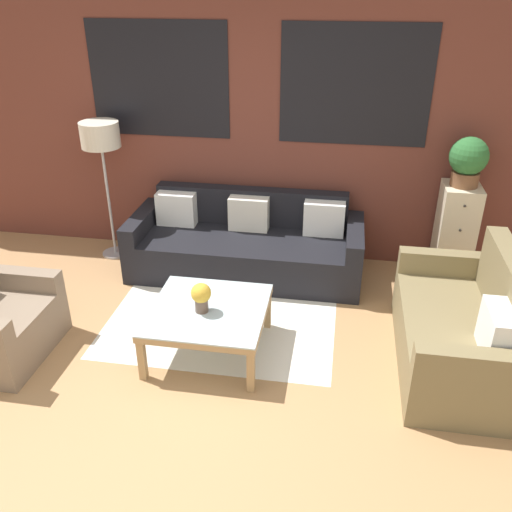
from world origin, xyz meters
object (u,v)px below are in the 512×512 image
(coffee_table, at_px, (208,315))
(settee_vintage, at_px, (462,331))
(floor_lamp, at_px, (101,141))
(drawer_cabinet, at_px, (455,233))
(couch_dark, at_px, (246,246))
(flower_vase, at_px, (201,296))
(potted_plant, at_px, (468,160))

(coffee_table, bearing_deg, settee_vintage, 4.51)
(floor_lamp, bearing_deg, drawer_cabinet, 1.30)
(coffee_table, height_order, drawer_cabinet, drawer_cabinet)
(floor_lamp, xyz_separation_m, drawer_cabinet, (3.51, 0.08, -0.77))
(couch_dark, xyz_separation_m, coffee_table, (-0.05, -1.38, 0.06))
(flower_vase, bearing_deg, potted_plant, 37.61)
(couch_dark, bearing_deg, coffee_table, -92.04)
(coffee_table, bearing_deg, floor_lamp, 133.58)
(settee_vintage, xyz_separation_m, drawer_cabinet, (0.13, 1.43, 0.17))
(coffee_table, relative_size, floor_lamp, 0.62)
(drawer_cabinet, distance_m, potted_plant, 0.73)
(floor_lamp, bearing_deg, coffee_table, -46.42)
(couch_dark, distance_m, drawer_cabinet, 2.04)
(drawer_cabinet, relative_size, flower_vase, 4.04)
(potted_plant, bearing_deg, drawer_cabinet, -90.00)
(couch_dark, bearing_deg, flower_vase, -93.50)
(floor_lamp, relative_size, potted_plant, 3.14)
(floor_lamp, bearing_deg, flower_vase, -47.97)
(coffee_table, bearing_deg, flower_vase, -131.88)
(drawer_cabinet, bearing_deg, potted_plant, 90.00)
(flower_vase, bearing_deg, coffee_table, 48.12)
(couch_dark, relative_size, floor_lamp, 1.59)
(coffee_table, bearing_deg, couch_dark, 87.96)
(potted_plant, bearing_deg, flower_vase, -142.39)
(couch_dark, height_order, drawer_cabinet, drawer_cabinet)
(settee_vintage, xyz_separation_m, coffee_table, (-1.95, -0.15, 0.04))
(couch_dark, height_order, floor_lamp, floor_lamp)
(floor_lamp, height_order, drawer_cabinet, floor_lamp)
(settee_vintage, xyz_separation_m, potted_plant, (0.13, 1.43, 0.91))
(drawer_cabinet, relative_size, potted_plant, 2.11)
(coffee_table, bearing_deg, drawer_cabinet, 37.39)
(settee_vintage, height_order, floor_lamp, floor_lamp)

